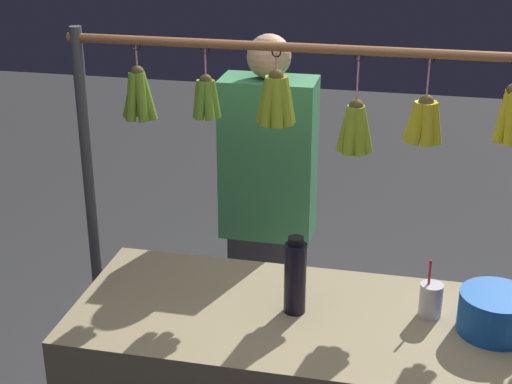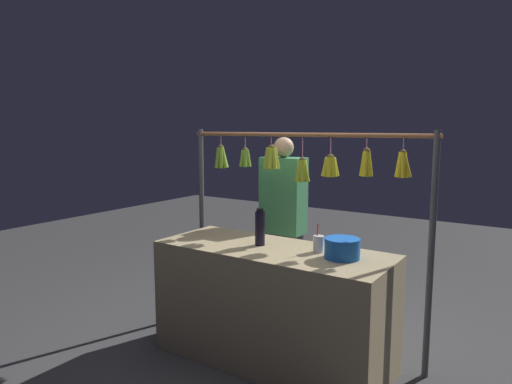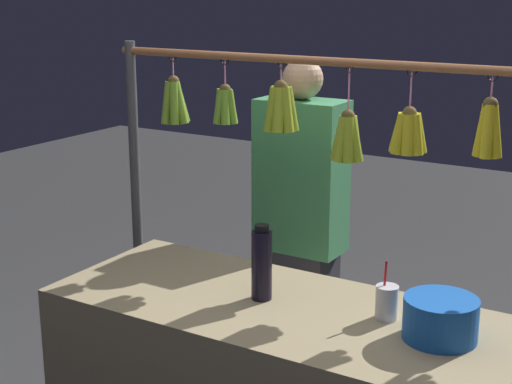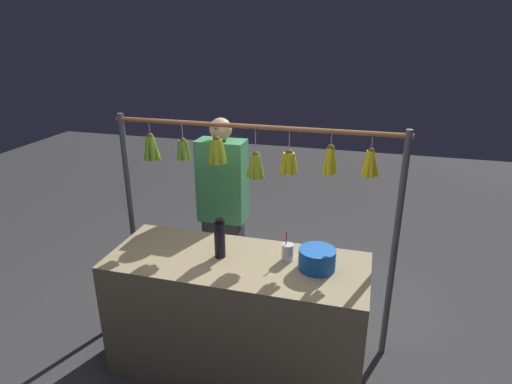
{
  "view_description": "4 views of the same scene",
  "coord_description": "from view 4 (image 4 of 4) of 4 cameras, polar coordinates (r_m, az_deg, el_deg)",
  "views": [
    {
      "loc": [
        -0.23,
        2.16,
        2.19
      ],
      "look_at": [
        0.25,
        0.0,
        1.27
      ],
      "focal_mm": 54.12,
      "sensor_mm": 36.0,
      "label": 1
    },
    {
      "loc": [
        -1.69,
        2.73,
        1.7
      ],
      "look_at": [
        0.14,
        0.0,
        1.24
      ],
      "focal_mm": 32.51,
      "sensor_mm": 36.0,
      "label": 2
    },
    {
      "loc": [
        -1.17,
        2.14,
        1.91
      ],
      "look_at": [
        0.13,
        0.0,
        1.24
      ],
      "focal_mm": 54.05,
      "sensor_mm": 36.0,
      "label": 3
    },
    {
      "loc": [
        -0.78,
        2.37,
        2.28
      ],
      "look_at": [
        -0.13,
        0.0,
        1.34
      ],
      "focal_mm": 30.63,
      "sensor_mm": 36.0,
      "label": 4
    }
  ],
  "objects": [
    {
      "name": "display_rack",
      "position": [
        3.05,
        -0.75,
        1.46
      ],
      "size": [
        2.05,
        0.15,
        1.68
      ],
      "color": "#4C4C51",
      "rests_on": "ground"
    },
    {
      "name": "water_bottle",
      "position": [
        2.86,
        -4.76,
        -6.12
      ],
      "size": [
        0.07,
        0.07,
        0.27
      ],
      "color": "black",
      "rests_on": "market_counter"
    },
    {
      "name": "ground_plane",
      "position": [
        3.38,
        -2.3,
        -21.44
      ],
      "size": [
        12.0,
        12.0,
        0.0
      ],
      "primitive_type": "plane",
      "color": "#3D3D3E"
    },
    {
      "name": "market_counter",
      "position": [
        3.11,
        -2.41,
        -15.66
      ],
      "size": [
        1.7,
        0.67,
        0.85
      ],
      "primitive_type": "cube",
      "color": "tan",
      "rests_on": "ground"
    },
    {
      "name": "drink_cup",
      "position": [
        2.85,
        4.13,
        -7.84
      ],
      "size": [
        0.08,
        0.08,
        0.2
      ],
      "color": "silver",
      "rests_on": "market_counter"
    },
    {
      "name": "vendor_person",
      "position": [
        3.64,
        -4.31,
        -3.07
      ],
      "size": [
        0.38,
        0.21,
        1.61
      ],
      "color": "#2D2D38",
      "rests_on": "ground"
    },
    {
      "name": "blue_bucket",
      "position": [
        2.77,
        7.98,
        -8.67
      ],
      "size": [
        0.23,
        0.23,
        0.13
      ],
      "primitive_type": "cylinder",
      "color": "blue",
      "rests_on": "market_counter"
    }
  ]
}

